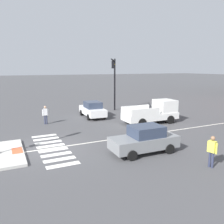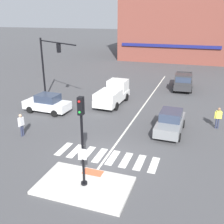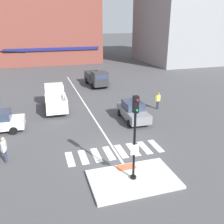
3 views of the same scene
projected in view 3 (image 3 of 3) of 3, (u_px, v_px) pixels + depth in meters
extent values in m
plane|color=#474749|center=(116.00, 154.00, 15.94)|extent=(300.00, 300.00, 0.00)
cube|color=beige|center=(133.00, 179.00, 13.27)|extent=(4.65, 2.92, 0.15)
cube|color=#DB5B38|center=(126.00, 167.00, 14.24)|extent=(1.10, 0.60, 0.01)
cylinder|color=black|center=(133.00, 177.00, 13.22)|extent=(0.32, 0.32, 0.12)
cylinder|color=black|center=(134.00, 146.00, 12.57)|extent=(0.12, 0.12, 3.62)
cube|color=white|center=(135.00, 150.00, 12.57)|extent=(0.44, 0.03, 0.56)
cube|color=black|center=(136.00, 104.00, 11.80)|extent=(0.24, 0.28, 0.84)
sphere|color=red|center=(137.00, 100.00, 11.57)|extent=(0.12, 0.12, 0.12)
sphere|color=green|center=(137.00, 110.00, 11.74)|extent=(0.12, 0.12, 0.12)
cube|color=silver|center=(70.00, 159.00, 15.33)|extent=(0.44, 1.80, 0.01)
cube|color=silver|center=(83.00, 157.00, 15.56)|extent=(0.44, 1.80, 0.01)
cube|color=silver|center=(96.00, 155.00, 15.79)|extent=(0.44, 1.80, 0.01)
cube|color=silver|center=(109.00, 153.00, 16.02)|extent=(0.44, 1.80, 0.01)
cube|color=silver|center=(121.00, 151.00, 16.25)|extent=(0.44, 1.80, 0.01)
cube|color=silver|center=(133.00, 149.00, 16.48)|extent=(0.44, 1.80, 0.01)
cube|color=silver|center=(145.00, 148.00, 16.71)|extent=(0.44, 1.80, 0.01)
cube|color=silver|center=(156.00, 146.00, 16.95)|extent=(0.44, 1.80, 0.01)
cube|color=silver|center=(86.00, 106.00, 24.91)|extent=(0.14, 28.00, 0.01)
cube|color=gray|center=(193.00, 7.00, 49.14)|extent=(19.04, 16.35, 21.11)
cube|color=brown|center=(47.00, 15.00, 52.65)|extent=(19.05, 20.49, 18.45)
cube|color=navy|center=(53.00, 49.00, 45.46)|extent=(17.15, 0.30, 0.50)
cube|color=slate|center=(133.00, 113.00, 21.13)|extent=(1.79, 4.14, 0.70)
cube|color=#2D384C|center=(133.00, 105.00, 21.04)|extent=(1.52, 1.93, 0.64)
cylinder|color=black|center=(148.00, 121.00, 20.32)|extent=(0.19, 0.60, 0.60)
cylinder|color=black|center=(129.00, 123.00, 19.90)|extent=(0.19, 0.60, 0.60)
cylinder|color=black|center=(137.00, 111.00, 22.62)|extent=(0.19, 0.60, 0.60)
cylinder|color=black|center=(119.00, 113.00, 22.19)|extent=(0.19, 0.60, 0.60)
cylinder|color=black|center=(14.00, 131.00, 18.55)|extent=(0.61, 0.20, 0.60)
cylinder|color=black|center=(16.00, 122.00, 20.06)|extent=(0.61, 0.20, 0.60)
cube|color=white|center=(56.00, 103.00, 23.63)|extent=(2.06, 5.16, 0.60)
cube|color=white|center=(54.00, 90.00, 24.78)|extent=(1.85, 1.75, 1.10)
cube|color=#2D384C|center=(54.00, 87.00, 25.50)|extent=(1.62, 0.13, 0.60)
cube|color=white|center=(46.00, 101.00, 22.28)|extent=(0.21, 2.81, 0.60)
cube|color=white|center=(66.00, 99.00, 22.72)|extent=(0.21, 2.81, 0.60)
cube|color=white|center=(57.00, 105.00, 21.16)|extent=(1.80, 0.16, 0.60)
cylinder|color=black|center=(46.00, 102.00, 24.94)|extent=(0.26, 0.77, 0.76)
cylinder|color=black|center=(64.00, 100.00, 25.39)|extent=(0.26, 0.77, 0.76)
cylinder|color=black|center=(47.00, 111.00, 22.24)|extent=(0.26, 0.77, 0.76)
cylinder|color=black|center=(67.00, 110.00, 22.69)|extent=(0.26, 0.77, 0.76)
cube|color=#2D2D30|center=(96.00, 80.00, 32.48)|extent=(2.19, 5.20, 0.60)
cube|color=#2D2D30|center=(100.00, 76.00, 30.78)|extent=(1.89, 1.80, 1.10)
cube|color=#2D384C|center=(102.00, 77.00, 30.02)|extent=(1.62, 0.17, 0.60)
cube|color=#2D2D30|center=(100.00, 74.00, 33.46)|extent=(0.28, 2.81, 0.60)
cube|color=#2D2D30|center=(87.00, 75.00, 32.88)|extent=(0.28, 2.81, 0.60)
cube|color=#2D2D30|center=(91.00, 72.00, 34.47)|extent=(1.80, 0.20, 0.60)
cylinder|color=black|center=(107.00, 85.00, 31.50)|extent=(0.28, 0.77, 0.76)
cylinder|color=black|center=(93.00, 86.00, 30.90)|extent=(0.28, 0.77, 0.76)
cylinder|color=black|center=(99.00, 80.00, 34.12)|extent=(0.28, 0.77, 0.76)
cylinder|color=black|center=(87.00, 81.00, 33.52)|extent=(0.28, 0.77, 0.76)
cylinder|color=#2D334C|center=(6.00, 156.00, 14.93)|extent=(0.12, 0.12, 0.82)
cylinder|color=#2D334C|center=(5.00, 157.00, 14.78)|extent=(0.12, 0.12, 0.82)
cube|color=silver|center=(4.00, 146.00, 14.61)|extent=(0.26, 0.39, 0.60)
cylinder|color=silver|center=(5.00, 145.00, 14.84)|extent=(0.09, 0.09, 0.56)
cylinder|color=silver|center=(3.00, 148.00, 14.41)|extent=(0.09, 0.09, 0.56)
sphere|color=tan|center=(3.00, 139.00, 14.46)|extent=(0.22, 0.22, 0.22)
cylinder|color=#2D334C|center=(158.00, 105.00, 23.89)|extent=(0.12, 0.12, 0.82)
cylinder|color=#2D334C|center=(157.00, 105.00, 23.82)|extent=(0.12, 0.12, 0.82)
cube|color=#DBD64C|center=(158.00, 98.00, 23.61)|extent=(0.40, 0.29, 0.60)
cylinder|color=#DBD64C|center=(160.00, 98.00, 23.73)|extent=(0.09, 0.09, 0.56)
cylinder|color=#DBD64C|center=(156.00, 99.00, 23.53)|extent=(0.09, 0.09, 0.56)
sphere|color=#936B4C|center=(158.00, 93.00, 23.46)|extent=(0.22, 0.22, 0.22)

